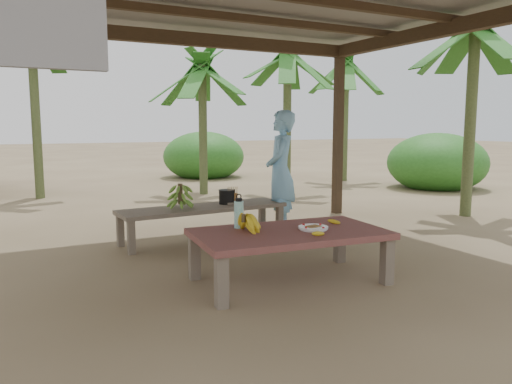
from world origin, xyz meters
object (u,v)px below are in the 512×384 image
water_flask (239,213)px  cooking_pot (227,197)px  work_table (289,237)px  bench (204,210)px  ripe_banana_bunch (244,222)px  woman (281,172)px  plate (313,228)px

water_flask → cooking_pot: water_flask is taller
cooking_pot → work_table: bearing=-97.5°
water_flask → cooking_pot: 1.84m
bench → work_table: bearing=-90.9°
water_flask → ripe_banana_bunch: bearing=-102.1°
ripe_banana_bunch → woman: (1.47, 1.85, 0.26)m
ripe_banana_bunch → woman: woman is taller
water_flask → cooking_pot: size_ratio=1.58×
ripe_banana_bunch → water_flask: (0.04, 0.19, 0.05)m
work_table → water_flask: bearing=142.8°
work_table → plate: plate is taller
ripe_banana_bunch → water_flask: water_flask is taller
plate → cooking_pot: 2.13m
water_flask → cooking_pot: (0.64, 1.72, -0.10)m
work_table → plate: (0.23, -0.07, 0.08)m
bench → plate: 2.10m
bench → ripe_banana_bunch: 1.89m
bench → cooking_pot: bearing=5.0°
bench → plate: size_ratio=7.85×
work_table → plate: 0.25m
ripe_banana_bunch → plate: size_ratio=1.08×
woman → bench: bearing=-55.9°
cooking_pot → woman: size_ratio=0.13×
work_table → bench: work_table is taller
water_flask → work_table: bearing=-42.4°
woman → ripe_banana_bunch: bearing=-4.1°
ripe_banana_bunch → cooking_pot: ripe_banana_bunch is taller
work_table → woman: (1.06, 2.00, 0.42)m
plate → bench: bearing=98.5°
water_flask → woman: bearing=49.2°
woman → cooking_pot: bearing=-59.9°
water_flask → plate: bearing=-34.3°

